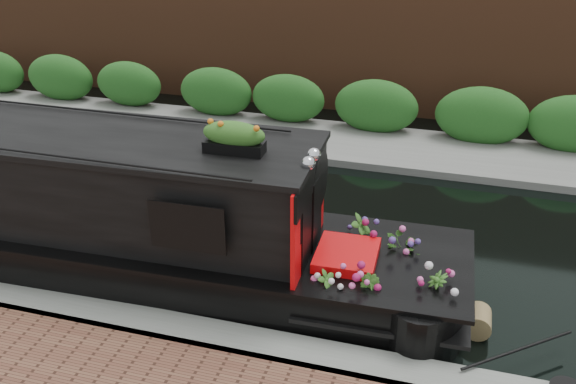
# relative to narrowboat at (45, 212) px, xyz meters

# --- Properties ---
(ground) EXTENTS (80.00, 80.00, 0.00)m
(ground) POSITION_rel_narrowboat_xyz_m (2.11, 1.95, -0.89)
(ground) COLOR black
(ground) RESTS_ON ground
(near_bank_coping) EXTENTS (40.00, 0.60, 0.50)m
(near_bank_coping) POSITION_rel_narrowboat_xyz_m (2.11, -1.35, -0.89)
(near_bank_coping) COLOR slate
(near_bank_coping) RESTS_ON ground
(far_bank_path) EXTENTS (40.00, 2.40, 0.34)m
(far_bank_path) POSITION_rel_narrowboat_xyz_m (2.11, 6.15, -0.89)
(far_bank_path) COLOR slate
(far_bank_path) RESTS_ON ground
(far_hedge) EXTENTS (40.00, 1.10, 2.80)m
(far_hedge) POSITION_rel_narrowboat_xyz_m (2.11, 7.05, -0.89)
(far_hedge) COLOR #21571D
(far_hedge) RESTS_ON ground
(far_brick_wall) EXTENTS (40.00, 1.00, 8.00)m
(far_brick_wall) POSITION_rel_narrowboat_xyz_m (2.11, 9.15, -0.89)
(far_brick_wall) COLOR brown
(far_brick_wall) RESTS_ON ground
(narrowboat) EXTENTS (12.83, 2.65, 3.00)m
(narrowboat) POSITION_rel_narrowboat_xyz_m (0.00, 0.00, 0.00)
(narrowboat) COLOR black
(narrowboat) RESTS_ON ground
(rope_fender) EXTENTS (0.37, 0.44, 0.37)m
(rope_fender) POSITION_rel_narrowboat_xyz_m (6.82, -0.00, -0.70)
(rope_fender) COLOR olive
(rope_fender) RESTS_ON ground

